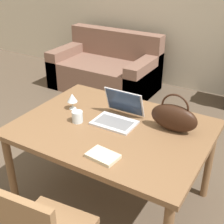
{
  "coord_description": "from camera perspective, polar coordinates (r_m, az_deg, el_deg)",
  "views": [
    {
      "loc": [
        1.08,
        -1.07,
        1.9
      ],
      "look_at": [
        0.06,
        0.64,
        0.85
      ],
      "focal_mm": 50.0,
      "sensor_mm": 36.0,
      "label": 1
    }
  ],
  "objects": [
    {
      "name": "dining_table",
      "position": [
        2.34,
        0.1,
        -4.2
      ],
      "size": [
        1.4,
        1.05,
        0.73
      ],
      "color": "brown",
      "rests_on": "ground_plane"
    },
    {
      "name": "laptop",
      "position": [
        2.37,
        1.29,
        -0.16
      ],
      "size": [
        0.32,
        0.3,
        0.22
      ],
      "color": "silver",
      "rests_on": "dining_table"
    },
    {
      "name": "couch",
      "position": [
        4.7,
        -1.13,
        7.71
      ],
      "size": [
        1.5,
        0.88,
        0.82
      ],
      "color": "#7F5B4C",
      "rests_on": "ground_plane"
    },
    {
      "name": "book",
      "position": [
        1.98,
        -1.68,
        -8.04
      ],
      "size": [
        0.21,
        0.15,
        0.02
      ],
      "rotation": [
        0.0,
        0.0,
        -0.11
      ],
      "color": "beige",
      "rests_on": "dining_table"
    },
    {
      "name": "wine_glass",
      "position": [
        2.53,
        -7.28,
        2.53
      ],
      "size": [
        0.08,
        0.08,
        0.14
      ],
      "color": "silver",
      "rests_on": "dining_table"
    },
    {
      "name": "drinking_glass",
      "position": [
        2.36,
        -6.35,
        -0.86
      ],
      "size": [
        0.08,
        0.08,
        0.09
      ],
      "color": "silver",
      "rests_on": "dining_table"
    },
    {
      "name": "handbag",
      "position": [
        2.25,
        11.25,
        -0.96
      ],
      "size": [
        0.34,
        0.12,
        0.29
      ],
      "color": "black",
      "rests_on": "dining_table"
    }
  ]
}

